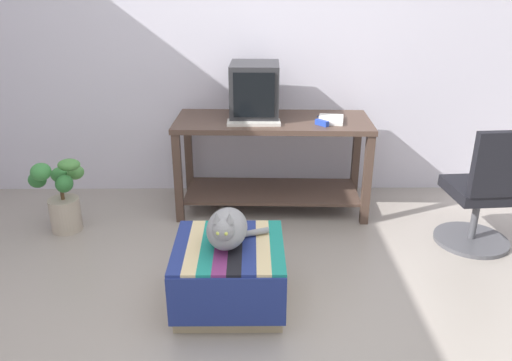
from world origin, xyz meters
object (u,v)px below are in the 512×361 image
at_px(keyboard, 254,123).
at_px(ottoman_with_blanket, 229,274).
at_px(potted_plant, 62,195).
at_px(office_chair, 483,196).
at_px(stapler, 322,123).
at_px(book, 331,119).
at_px(cat, 227,229).
at_px(tv_monitor, 255,91).
at_px(desk, 272,148).

distance_m(keyboard, ottoman_with_blanket, 1.32).
relative_size(potted_plant, office_chair, 0.66).
bearing_deg(stapler, book, 13.09).
xyz_separation_m(book, cat, (-0.75, -1.25, -0.28)).
distance_m(tv_monitor, book, 0.63).
relative_size(keyboard, book, 1.63).
bearing_deg(book, desk, -177.27).
relative_size(tv_monitor, ottoman_with_blanket, 0.69).
height_order(tv_monitor, stapler, tv_monitor).
bearing_deg(office_chair, book, -34.99).
bearing_deg(office_chair, stapler, -28.15).
height_order(desk, book, book).
height_order(potted_plant, office_chair, office_chair).
bearing_deg(stapler, keyboard, 134.95).
distance_m(keyboard, potted_plant, 1.52).
relative_size(desk, potted_plant, 2.63).
distance_m(cat, stapler, 1.34).
relative_size(desk, cat, 4.10).
relative_size(tv_monitor, book, 1.75).
distance_m(desk, tv_monitor, 0.47).
relative_size(keyboard, ottoman_with_blanket, 0.64).
xyz_separation_m(cat, stapler, (0.66, 1.13, 0.28)).
height_order(ottoman_with_blanket, office_chair, office_chair).
bearing_deg(office_chair, keyboard, -22.30).
bearing_deg(ottoman_with_blanket, keyboard, 82.84).
bearing_deg(desk, office_chair, -22.50).
xyz_separation_m(tv_monitor, book, (0.58, -0.12, -0.19)).
bearing_deg(book, stapler, -115.85).
relative_size(book, stapler, 2.23).
xyz_separation_m(potted_plant, office_chair, (3.00, -0.26, 0.10)).
relative_size(tv_monitor, cat, 1.15).
bearing_deg(keyboard, stapler, -5.16).
bearing_deg(stapler, cat, -160.73).
xyz_separation_m(desk, potted_plant, (-1.57, -0.39, -0.23)).
bearing_deg(tv_monitor, ottoman_with_blanket, -94.55).
distance_m(tv_monitor, stapler, 0.58).
height_order(book, ottoman_with_blanket, book).
xyz_separation_m(book, ottoman_with_blanket, (-0.74, -1.25, -0.58)).
height_order(keyboard, cat, keyboard).
bearing_deg(desk, ottoman_with_blanket, -100.78).
relative_size(desk, ottoman_with_blanket, 2.46).
distance_m(ottoman_with_blanket, stapler, 1.43).
xyz_separation_m(desk, office_chair, (1.43, -0.65, -0.13)).
bearing_deg(book, cat, -110.27).
height_order(cat, office_chair, office_chair).
bearing_deg(ottoman_with_blanket, tv_monitor, 83.49).
height_order(book, potted_plant, book).
height_order(tv_monitor, cat, tv_monitor).
bearing_deg(cat, desk, 82.38).
bearing_deg(office_chair, tv_monitor, -28.48).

